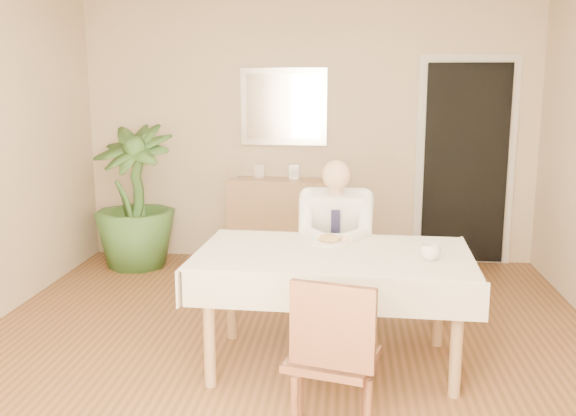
# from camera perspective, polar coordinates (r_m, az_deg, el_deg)

# --- Properties ---
(room) EXTENTS (5.00, 5.02, 2.60)m
(room) POSITION_cam_1_polar(r_m,az_deg,el_deg) (3.99, -0.48, 3.96)
(room) COLOR brown
(room) RESTS_ON ground
(window) EXTENTS (1.34, 0.04, 1.44)m
(window) POSITION_cam_1_polar(r_m,az_deg,el_deg) (1.56, -9.86, -2.19)
(window) COLOR white
(window) RESTS_ON room
(doorway) EXTENTS (0.96, 0.07, 2.10)m
(doorway) POSITION_cam_1_polar(r_m,az_deg,el_deg) (6.55, 15.47, 3.79)
(doorway) COLOR white
(doorway) RESTS_ON ground
(mirror) EXTENTS (0.86, 0.04, 0.76)m
(mirror) POSITION_cam_1_polar(r_m,az_deg,el_deg) (6.44, -0.40, 8.99)
(mirror) COLOR silver
(mirror) RESTS_ON room
(dining_table) EXTENTS (1.76, 1.09, 0.75)m
(dining_table) POSITION_cam_1_polar(r_m,az_deg,el_deg) (4.06, 4.03, -5.07)
(dining_table) COLOR #A47F59
(dining_table) RESTS_ON ground
(chair_far) EXTENTS (0.43, 0.43, 0.86)m
(chair_far) POSITION_cam_1_polar(r_m,az_deg,el_deg) (4.95, 4.26, -4.31)
(chair_far) COLOR #4A2817
(chair_far) RESTS_ON ground
(chair_near) EXTENTS (0.51, 0.52, 0.88)m
(chair_near) POSITION_cam_1_polar(r_m,az_deg,el_deg) (3.24, 3.97, -12.69)
(chair_near) COLOR #4A2817
(chair_near) RESTS_ON ground
(seated_man) EXTENTS (0.48, 0.72, 1.24)m
(seated_man) POSITION_cam_1_polar(r_m,az_deg,el_deg) (4.62, 4.22, -2.73)
(seated_man) COLOR white
(seated_man) RESTS_ON ground
(plate) EXTENTS (0.26, 0.26, 0.02)m
(plate) POSITION_cam_1_polar(r_m,az_deg,el_deg) (4.25, 3.67, -3.02)
(plate) COLOR white
(plate) RESTS_ON dining_table
(food) EXTENTS (0.14, 0.14, 0.06)m
(food) POSITION_cam_1_polar(r_m,az_deg,el_deg) (4.24, 3.68, -2.73)
(food) COLOR olive
(food) RESTS_ON dining_table
(knife) EXTENTS (0.01, 0.13, 0.01)m
(knife) POSITION_cam_1_polar(r_m,az_deg,el_deg) (4.18, 4.20, -3.00)
(knife) COLOR silver
(knife) RESTS_ON dining_table
(fork) EXTENTS (0.01, 0.13, 0.01)m
(fork) POSITION_cam_1_polar(r_m,az_deg,el_deg) (4.19, 3.10, -2.98)
(fork) COLOR silver
(fork) RESTS_ON dining_table
(coffee_mug) EXTENTS (0.12, 0.12, 0.09)m
(coffee_mug) POSITION_cam_1_polar(r_m,az_deg,el_deg) (3.93, 12.54, -3.87)
(coffee_mug) COLOR white
(coffee_mug) RESTS_ON dining_table
(sideboard) EXTENTS (1.09, 0.47, 0.85)m
(sideboard) POSITION_cam_1_polar(r_m,az_deg,el_deg) (6.44, -0.52, -1.14)
(sideboard) COLOR #A47F59
(sideboard) RESTS_ON ground
(photo_frame_left) EXTENTS (0.10, 0.02, 0.14)m
(photo_frame_left) POSITION_cam_1_polar(r_m,az_deg,el_deg) (6.45, -4.87, 3.28)
(photo_frame_left) COLOR silver
(photo_frame_left) RESTS_ON sideboard
(photo_frame_center) EXTENTS (0.10, 0.02, 0.14)m
(photo_frame_center) POSITION_cam_1_polar(r_m,az_deg,el_deg) (6.42, -2.58, 3.27)
(photo_frame_center) COLOR silver
(photo_frame_center) RESTS_ON sideboard
(photo_frame_right) EXTENTS (0.10, 0.02, 0.14)m
(photo_frame_right) POSITION_cam_1_polar(r_m,az_deg,el_deg) (6.37, 0.53, 3.23)
(photo_frame_right) COLOR silver
(photo_frame_right) RESTS_ON sideboard
(potted_palm) EXTENTS (0.93, 0.93, 1.39)m
(potted_palm) POSITION_cam_1_polar(r_m,az_deg,el_deg) (6.40, -13.50, 0.94)
(potted_palm) COLOR #2F5421
(potted_palm) RESTS_ON ground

